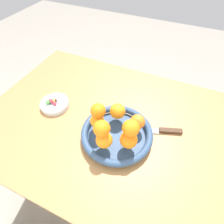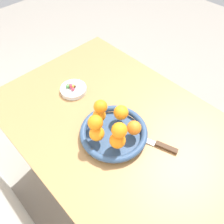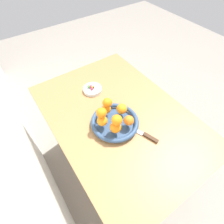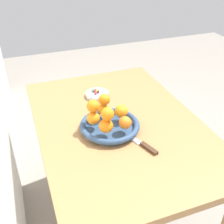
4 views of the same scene
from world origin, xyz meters
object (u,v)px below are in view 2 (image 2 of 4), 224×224
Objects in this scene: orange_1 at (97,133)px; candy_ball_6 at (70,85)px; candy_ball_4 at (73,86)px; orange_0 at (99,115)px; orange_7 at (95,123)px; candy_ball_1 at (72,86)px; orange_4 at (121,113)px; candy_ball_0 at (73,89)px; orange_2 at (118,140)px; candy_ball_5 at (74,86)px; candy_ball_2 at (72,86)px; candy_ball_3 at (68,86)px; candy_dish at (74,89)px; dining_table at (116,132)px; orange_5 at (119,130)px; candy_ball_7 at (68,86)px; orange_3 at (134,128)px; orange_6 at (101,107)px; knife at (152,142)px; fruit_bowl at (114,133)px.

orange_1 is 0.33m from candy_ball_6.
candy_ball_6 is at bearing 18.83° from candy_ball_4.
orange_7 is at bearing 129.89° from orange_0.
candy_ball_1 is at bearing -168.39° from candy_ball_6.
orange_4 is 0.29m from candy_ball_0.
orange_4 is at bearing -126.82° from orange_0.
orange_1 is 0.08m from orange_2.
orange_4 is 3.67× the size of candy_ball_5.
orange_7 reaches higher than candy_ball_2.
candy_ball_6 is at bearing -18.49° from orange_7.
orange_4 is at bearing -172.66° from candy_ball_3.
candy_ball_5 is at bearing -125.09° from candy_dish.
dining_table is at bearing 14.55° from orange_4.
candy_ball_0 is at bearing 141.18° from candy_dish.
candy_ball_5 is at bearing -132.06° from candy_ball_4.
orange_5 reaches higher than candy_ball_5.
orange_7 is at bearing 163.99° from candy_ball_7.
candy_ball_2 is 1.08× the size of candy_ball_4.
orange_3 reaches higher than orange_0.
orange_2 is at bearing 166.63° from orange_0.
candy_ball_7 is at bearing 8.19° from orange_4.
orange_6 reaches higher than knife.
orange_4 is at bearing -165.45° from dining_table.
fruit_bowl is at bearing -176.68° from orange_0.
candy_ball_4 reaches higher than knife.
orange_4 is (0.09, -0.02, 0.00)m from orange_3.
candy_ball_4 is (-0.00, -0.00, 0.00)m from candy_ball_1.
candy_ball_5 reaches higher than knife.
candy_ball_0 is 0.06× the size of knife.
orange_6 is at bearing 172.02° from candy_ball_2.
orange_3 reaches higher than knife.
candy_ball_1 is at bearing -19.36° from orange_7.
fruit_bowl is at bearing 111.32° from orange_4.
candy_dish is 0.39m from orange_2.
dining_table is 19.41× the size of orange_7.
orange_4 is at bearing -90.37° from orange_7.
orange_6 is at bearing 171.60° from candy_ball_1.
candy_ball_3 is (0.32, -0.10, -0.04)m from orange_1.
candy_ball_3 is at bearing 3.45° from orange_3.
candy_ball_2 is at bearing -19.57° from candy_ball_0.
orange_2 is 2.87× the size of candy_ball_2.
candy_ball_2 reaches higher than knife.
candy_ball_2 is at bearing 2.13° from orange_3.
candy_ball_1 is at bearing -6.57° from fruit_bowl.
candy_dish is 0.03m from candy_ball_7.
candy_ball_4 is at bearing 47.94° from candy_ball_5.
orange_0 reaches higher than knife.
orange_4 is at bearing -174.25° from candy_ball_6.
orange_0 reaches higher than candy_ball_0.
candy_ball_5 is at bearing -134.26° from candy_ball_2.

